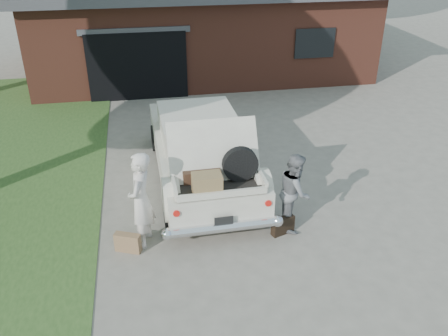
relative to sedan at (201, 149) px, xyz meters
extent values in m
plane|color=gray|center=(0.24, -2.17, -0.78)|extent=(90.00, 90.00, 0.00)
cube|color=brown|center=(1.24, 9.33, 0.72)|extent=(12.00, 7.00, 3.00)
cube|color=black|center=(-1.26, 5.88, 0.32)|extent=(3.20, 0.30, 2.20)
cube|color=#4C4C51|center=(-1.26, 5.81, 1.47)|extent=(3.50, 0.12, 0.18)
cube|color=black|center=(4.74, 5.81, 0.82)|extent=(1.40, 0.08, 1.00)
cube|color=silver|center=(0.00, 0.05, -0.13)|extent=(2.05, 5.18, 0.67)
cube|color=beige|center=(-0.01, 0.35, 0.46)|extent=(1.73, 2.09, 0.53)
cube|color=black|center=(-0.03, 1.33, 0.44)|extent=(1.59, 0.11, 0.45)
cube|color=black|center=(0.01, -0.62, 0.44)|extent=(1.59, 0.11, 0.45)
cylinder|color=black|center=(-0.87, -1.72, -0.44)|extent=(0.24, 0.68, 0.68)
cylinder|color=black|center=(0.94, -1.68, -0.44)|extent=(0.24, 0.68, 0.68)
cylinder|color=black|center=(-0.94, 1.78, -0.44)|extent=(0.24, 0.68, 0.68)
cylinder|color=black|center=(0.87, 1.81, -0.44)|extent=(0.24, 0.68, 0.68)
cylinder|color=silver|center=(0.05, -2.57, -0.36)|extent=(2.11, 0.23, 0.19)
cylinder|color=#A5140F|center=(-0.79, -2.52, 0.03)|extent=(0.13, 0.11, 0.12)
cylinder|color=#A5140F|center=(0.89, -2.49, 0.03)|extent=(0.13, 0.11, 0.12)
cube|color=black|center=(0.05, -2.60, -0.21)|extent=(0.35, 0.03, 0.17)
cube|color=black|center=(0.04, -1.91, 0.22)|extent=(1.61, 1.16, 0.04)
cube|color=silver|center=(-0.79, -1.92, 0.32)|extent=(0.08, 1.13, 0.19)
cube|color=silver|center=(0.86, -1.89, 0.32)|extent=(0.08, 1.13, 0.19)
cube|color=silver|center=(0.05, -2.47, 0.28)|extent=(1.65, 0.09, 0.12)
cube|color=silver|center=(0.03, -1.63, 0.76)|extent=(1.74, 0.65, 1.05)
cube|color=#462D1E|center=(-0.24, -1.74, 0.36)|extent=(0.72, 0.47, 0.23)
cube|color=olive|center=(-0.20, -2.28, 0.42)|extent=(0.53, 0.36, 0.37)
cube|color=black|center=(0.13, -1.66, 0.32)|extent=(0.53, 0.35, 0.16)
cylinder|color=black|center=(0.48, -1.95, 0.58)|extent=(0.68, 0.18, 0.67)
imported|color=beige|center=(-1.40, -2.20, 0.15)|extent=(0.62, 0.78, 1.86)
imported|color=slate|center=(1.51, -2.17, 0.01)|extent=(0.77, 0.89, 1.57)
cube|color=#8D6947|center=(-1.70, -2.41, -0.59)|extent=(0.50, 0.33, 0.37)
cube|color=black|center=(1.24, -2.39, -0.60)|extent=(0.48, 0.29, 0.36)
camera|label=1|loc=(-1.23, -9.58, 4.69)|focal=38.00mm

